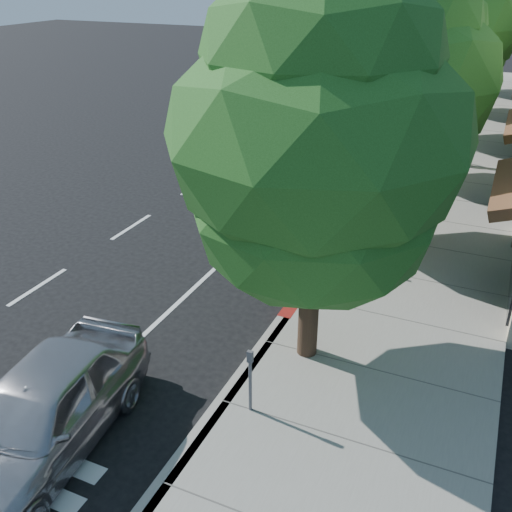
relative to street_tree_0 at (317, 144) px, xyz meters
The scene contains 18 objects.
ground 4.98m from the street_tree_0, 114.23° to the left, with size 120.00×120.00×0.00m, color black.
sidewalk 11.01m from the street_tree_0, 82.03° to the left, with size 4.60×56.00×0.15m, color gray.
curb 10.96m from the street_tree_0, 95.14° to the left, with size 0.30×56.00×0.15m, color #9E998E.
curb_red_segment 5.40m from the street_tree_0, 106.70° to the left, with size 0.32×4.00×0.15m, color maroon.
street_tree_0 is the anchor object (origin of this frame).
street_tree_1 6.00m from the street_tree_0, 90.00° to the left, with size 5.45×5.45×7.57m.
street_tree_2 12.01m from the street_tree_0, 90.00° to the left, with size 4.78×4.78×6.86m.
street_tree_3 18.00m from the street_tree_0, 90.00° to the left, with size 5.74×5.74×8.04m.
street_tree_4 24.00m from the street_tree_0, 90.00° to the left, with size 4.89×4.89×6.99m.
street_tree_5 30.00m from the street_tree_0, 90.00° to the left, with size 5.09×5.09×7.58m.
cyclist 6.21m from the street_tree_0, 101.16° to the left, with size 0.67×0.44×1.83m, color silver.
bicycle 6.41m from the street_tree_0, 116.67° to the left, with size 0.70×2.00×1.05m, color navy.
silver_suv 8.43m from the street_tree_0, 100.57° to the left, with size 2.95×6.41×1.78m, color silver.
dark_sedan 11.84m from the street_tree_0, 101.71° to the left, with size 1.58×4.53×1.49m, color black.
white_pickup 22.05m from the street_tree_0, 95.99° to the left, with size 2.43×5.98×1.74m, color silver.
dark_suv_far 29.22m from the street_tree_0, 92.77° to the left, with size 1.90×4.73×1.61m, color black.
near_car_a 6.30m from the street_tree_0, 127.41° to the right, with size 1.85×4.60×1.57m, color #B1B0B5.
pedestrian 14.62m from the street_tree_0, 87.33° to the left, with size 0.76×0.60×1.57m, color black.
Camera 1 is at (3.79, -11.05, 7.17)m, focal length 40.00 mm.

